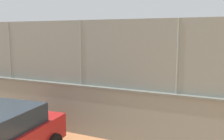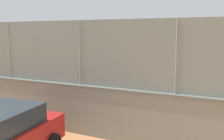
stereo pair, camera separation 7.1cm
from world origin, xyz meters
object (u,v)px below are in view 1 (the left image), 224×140
Objects in this scene: player_near_wall_returning at (106,64)px; player_at_service_line at (160,66)px; spare_ball_by_wall at (44,106)px; player_baseline_waiting at (181,63)px; sports_ball at (170,63)px.

player_near_wall_returning is 4.34m from player_at_service_line.
spare_ball_by_wall is at bearing 75.97° from player_at_service_line.
player_baseline_waiting reaches higher than spare_ball_by_wall.
sports_ball is at bearing -165.78° from player_at_service_line.
player_baseline_waiting is at bearing -130.63° from player_at_service_line.
spare_ball_by_wall is (-1.83, 9.58, -0.76)m from player_near_wall_returning.
player_at_service_line is 11.08× the size of sports_ball.
player_baseline_waiting is 1.87m from player_at_service_line.
spare_ball_by_wall is at bearing 72.59° from sports_ball.
sports_ball is at bearing 67.00° from player_baseline_waiting.
spare_ball_by_wall is (3.18, 10.13, -1.02)m from sports_ball.
sports_ball reaches higher than spare_ball_by_wall.
player_near_wall_returning is at bearing 6.29° from sports_ball.
player_baseline_waiting is 12.00m from spare_ball_by_wall.
player_baseline_waiting is 5.83m from player_near_wall_returning.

